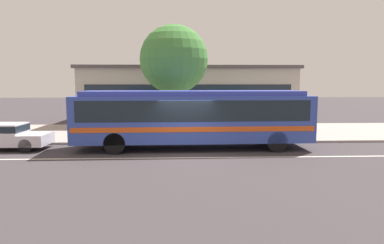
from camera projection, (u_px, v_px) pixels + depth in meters
name	position (u px, v px, depth m)	size (l,w,h in m)	color
ground_plane	(186.00, 154.00, 16.09)	(120.00, 120.00, 0.00)	#3B3538
sidewalk_slab	(183.00, 132.00, 22.73)	(60.00, 8.00, 0.12)	#A2938D
lane_stripe_center	(186.00, 158.00, 15.29)	(56.00, 0.16, 0.01)	silver
transit_bus	(193.00, 115.00, 17.25)	(11.65, 2.80, 2.89)	#3148A8
sedan_behind_bus	(0.00, 135.00, 17.12)	(4.58, 1.86, 1.29)	silver
pedestrian_waiting_near_sign	(173.00, 122.00, 19.39)	(0.48, 0.48, 1.71)	#7A5B4D
bus_stop_sign	(272.00, 109.00, 19.22)	(0.10, 0.44, 2.66)	gray
street_tree_near_stop	(174.00, 60.00, 20.82)	(4.11, 4.11, 6.62)	brown
station_building	(187.00, 95.00, 29.08)	(16.69, 8.24, 4.55)	#A49F94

